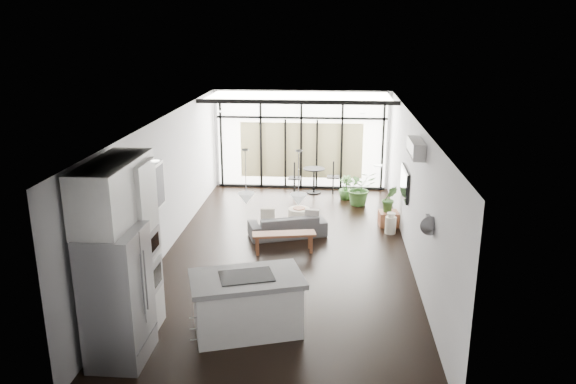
% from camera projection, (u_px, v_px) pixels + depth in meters
% --- Properties ---
extents(floor, '(5.00, 10.00, 0.00)m').
position_uv_depth(floor, '(287.00, 254.00, 11.64)').
color(floor, black).
rests_on(floor, ground).
extents(ceiling, '(5.00, 10.00, 0.00)m').
position_uv_depth(ceiling, '(287.00, 120.00, 10.83)').
color(ceiling, silver).
rests_on(ceiling, ground).
extents(wall_left, '(0.02, 10.00, 2.80)m').
position_uv_depth(wall_left, '(165.00, 186.00, 11.43)').
color(wall_left, silver).
rests_on(wall_left, ground).
extents(wall_right, '(0.02, 10.00, 2.80)m').
position_uv_depth(wall_right, '(413.00, 192.00, 11.04)').
color(wall_right, silver).
rests_on(wall_right, ground).
extents(wall_back, '(5.00, 0.02, 2.80)m').
position_uv_depth(wall_back, '(301.00, 140.00, 16.01)').
color(wall_back, silver).
rests_on(wall_back, ground).
extents(wall_front, '(5.00, 0.02, 2.80)m').
position_uv_depth(wall_front, '(251.00, 311.00, 6.46)').
color(wall_front, silver).
rests_on(wall_front, ground).
extents(glazing, '(5.00, 0.20, 2.80)m').
position_uv_depth(glazing, '(301.00, 141.00, 15.89)').
color(glazing, black).
rests_on(glazing, ground).
extents(skylight, '(4.70, 1.90, 0.06)m').
position_uv_depth(skylight, '(299.00, 96.00, 14.66)').
color(skylight, silver).
rests_on(skylight, ceiling).
extents(neighbour_building, '(3.50, 0.02, 1.60)m').
position_uv_depth(neighbour_building, '(301.00, 150.00, 16.04)').
color(neighbour_building, '#D1C387').
rests_on(neighbour_building, ground).
extents(island, '(1.92, 1.47, 0.93)m').
position_uv_depth(island, '(247.00, 304.00, 8.58)').
color(island, white).
rests_on(island, floor).
extents(cooktop, '(0.93, 0.75, 0.01)m').
position_uv_depth(cooktop, '(247.00, 276.00, 8.45)').
color(cooktop, black).
rests_on(cooktop, island).
extents(fridge, '(0.75, 0.93, 1.93)m').
position_uv_depth(fridge, '(117.00, 296.00, 7.75)').
color(fridge, '#959499').
rests_on(fridge, floor).
extents(appliance_column, '(0.69, 0.73, 2.68)m').
position_uv_depth(appliance_column, '(131.00, 249.00, 8.41)').
color(appliance_column, white).
rests_on(appliance_column, floor).
extents(upper_cabinets, '(0.62, 1.75, 0.86)m').
position_uv_depth(upper_cabinets, '(114.00, 191.00, 7.78)').
color(upper_cabinets, white).
rests_on(upper_cabinets, wall_left).
extents(pendant_left, '(0.26, 0.26, 0.18)m').
position_uv_depth(pendant_left, '(246.00, 199.00, 8.56)').
color(pendant_left, silver).
rests_on(pendant_left, ceiling).
extents(pendant_right, '(0.26, 0.26, 0.18)m').
position_uv_depth(pendant_right, '(298.00, 200.00, 8.49)').
color(pendant_right, silver).
rests_on(pendant_right, ceiling).
extents(sofa, '(1.78, 1.02, 0.67)m').
position_uv_depth(sofa, '(287.00, 222.00, 12.53)').
color(sofa, '#505153').
rests_on(sofa, floor).
extents(console_bench, '(1.35, 0.56, 0.42)m').
position_uv_depth(console_bench, '(284.00, 242.00, 11.68)').
color(console_bench, brown).
rests_on(console_bench, floor).
extents(pouf, '(0.58, 0.58, 0.41)m').
position_uv_depth(pouf, '(299.00, 217.00, 13.24)').
color(pouf, beige).
rests_on(pouf, floor).
extents(crate, '(0.48, 0.48, 0.34)m').
position_uv_depth(crate, '(388.00, 219.00, 13.24)').
color(crate, brown).
rests_on(crate, floor).
extents(plant_tall, '(1.09, 1.15, 0.72)m').
position_uv_depth(plant_tall, '(359.00, 192.00, 14.70)').
color(plant_tall, '#376029').
rests_on(plant_tall, floor).
extents(plant_med, '(0.67, 0.76, 0.37)m').
position_uv_depth(plant_med, '(345.00, 193.00, 15.19)').
color(plant_med, '#376029').
rests_on(plant_med, floor).
extents(plant_crate, '(0.40, 0.67, 0.29)m').
position_uv_depth(plant_crate, '(389.00, 206.00, 13.15)').
color(plant_crate, '#376029').
rests_on(plant_crate, crate).
extents(milk_can, '(0.27, 0.27, 0.49)m').
position_uv_depth(milk_can, '(391.00, 223.00, 12.71)').
color(milk_can, '#EFE8CE').
rests_on(milk_can, floor).
extents(bistro_set, '(1.40, 0.77, 0.64)m').
position_uv_depth(bistro_set, '(314.00, 182.00, 15.74)').
color(bistro_set, black).
rests_on(bistro_set, floor).
extents(tv, '(0.05, 1.10, 0.65)m').
position_uv_depth(tv, '(405.00, 183.00, 12.03)').
color(tv, black).
rests_on(tv, wall_right).
extents(ac_unit, '(0.22, 0.90, 0.30)m').
position_uv_depth(ac_unit, '(416.00, 148.00, 9.98)').
color(ac_unit, silver).
rests_on(ac_unit, wall_right).
extents(framed_art, '(0.04, 0.70, 0.90)m').
position_uv_depth(framed_art, '(158.00, 186.00, 10.91)').
color(framed_art, black).
rests_on(framed_art, wall_left).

